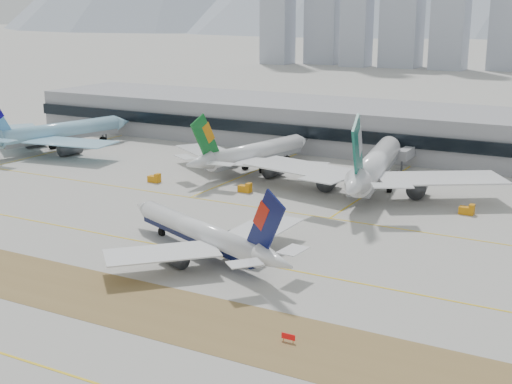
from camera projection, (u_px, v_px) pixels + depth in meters
The scene contains 12 objects.
ground at pixel (215, 246), 148.15m from camera, with size 3000.00×3000.00×0.00m, color #A6A39C.
apron_markings at pixel (17, 353), 102.36m from camera, with size 360.00×122.22×0.06m.
taxiing_airliner at pixel (205, 235), 141.30m from camera, with size 50.90×43.07×18.00m.
widebody_korean at pixel (55, 134), 244.28m from camera, with size 61.75×61.58×22.68m.
widebody_eva at pixel (252, 154), 213.35m from camera, with size 55.48×55.11×20.19m.
widebody_cathay at pixel (374, 168), 189.75m from camera, with size 69.27×68.60×25.06m.
terminal at pixel (392, 129), 243.70m from camera, with size 280.00×43.10×15.00m.
hold_sign_right at pixel (288, 337), 105.55m from camera, with size 2.20×0.15×1.35m.
gse_c at pixel (467, 210), 170.48m from camera, with size 3.55×2.00×2.60m.
gse_b at pixel (245, 188), 190.84m from camera, with size 3.55×2.00×2.60m.
gse_extra at pixel (155, 179), 201.64m from camera, with size 3.55×2.00×2.60m.
city_skyline at pixel (400, 4), 569.94m from camera, with size 342.00×49.80×140.00m.
Camera 1 is at (75.00, -119.10, 48.34)m, focal length 50.00 mm.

